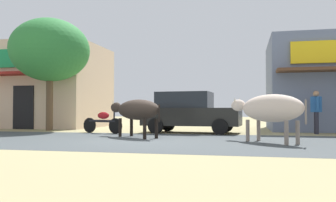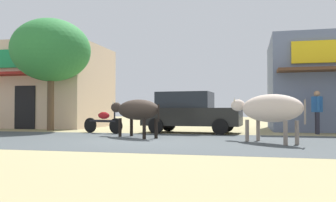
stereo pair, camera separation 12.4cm
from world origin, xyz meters
name	(u,v)px [view 2 (the right image)]	position (x,y,z in m)	size (l,w,h in m)	color
ground	(139,140)	(0.00, 0.00, 0.00)	(80.00, 80.00, 0.00)	tan
asphalt_road	(139,140)	(0.00, 0.00, 0.00)	(72.00, 6.14, 0.00)	#404749
storefront_left_cafe	(33,87)	(-8.59, 7.33, 2.21)	(7.95, 5.71, 4.42)	beige
roadside_tree	(51,51)	(-5.49, 4.12, 3.61)	(3.53, 3.53, 5.04)	brown
parked_hatchback_car	(190,112)	(0.91, 3.91, 0.84)	(3.98, 2.03, 1.64)	black
parked_motorcycle	(103,121)	(-2.42, 2.93, 0.47)	(1.87, 0.67, 1.05)	black
cow_near_brown	(136,110)	(-0.43, 1.06, 0.91)	(2.42, 1.97, 1.27)	#2E251F
cow_far_dark	(269,109)	(3.78, 0.10, 0.95)	(2.19, 2.23, 1.35)	beige
pedestrian_by_shop	(317,109)	(5.75, 4.22, 0.97)	(0.45, 0.61, 1.66)	#262633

